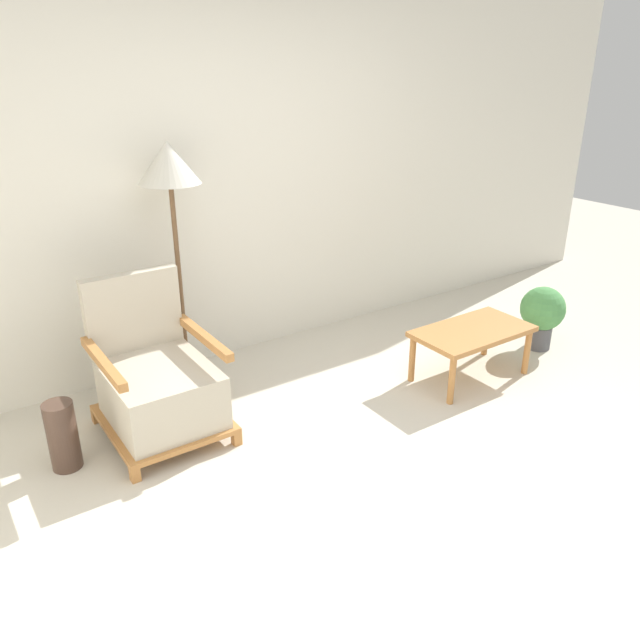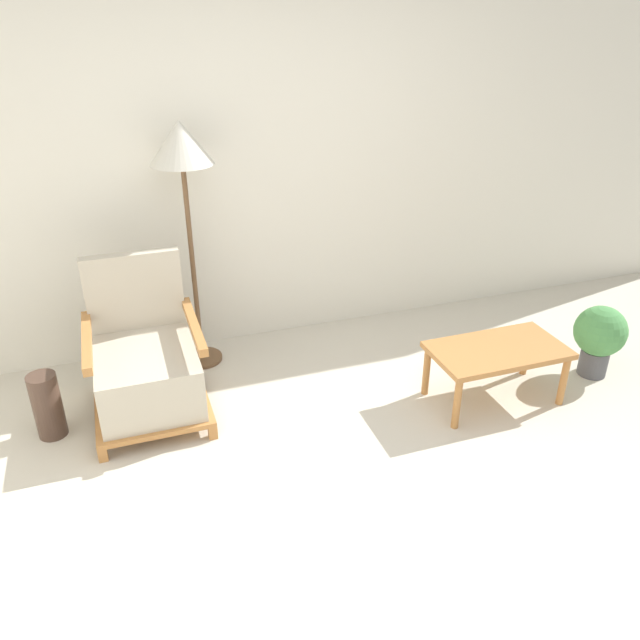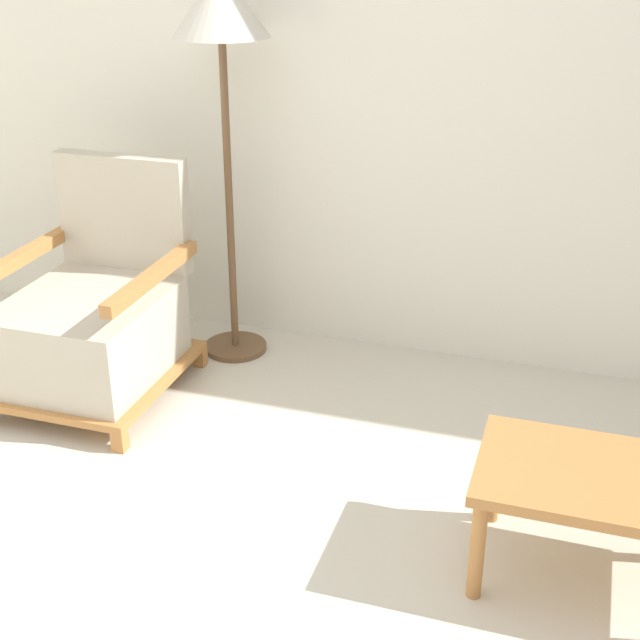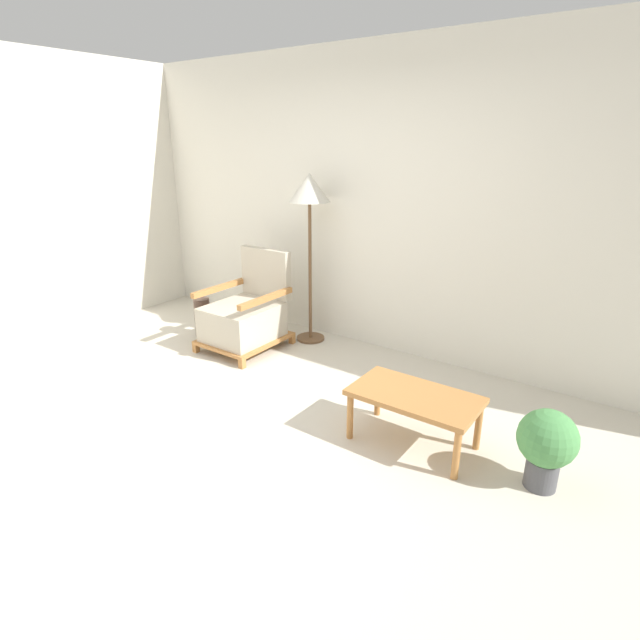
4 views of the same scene
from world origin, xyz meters
name	(u,v)px [view 2 (image 2 of 4)]	position (x,y,z in m)	size (l,w,h in m)	color
ground_plane	(380,519)	(0.00, 0.00, 0.00)	(14.00, 14.00, 0.00)	beige
wall_back	(262,151)	(0.00, 2.07, 1.35)	(8.00, 0.06, 2.70)	silver
armchair	(146,366)	(-0.95, 1.28, 0.32)	(0.65, 0.76, 0.92)	#B2753D
floor_lamp	(182,159)	(-0.56, 1.80, 1.40)	(0.39, 0.39, 1.62)	brown
coffee_table	(497,355)	(1.09, 0.72, 0.32)	(0.82, 0.46, 0.37)	#B2753D
vase	(47,406)	(-1.52, 1.23, 0.20)	(0.16, 0.16, 0.40)	#473328
potted_plant	(599,335)	(1.89, 0.75, 0.29)	(0.33, 0.33, 0.49)	#4C4C51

